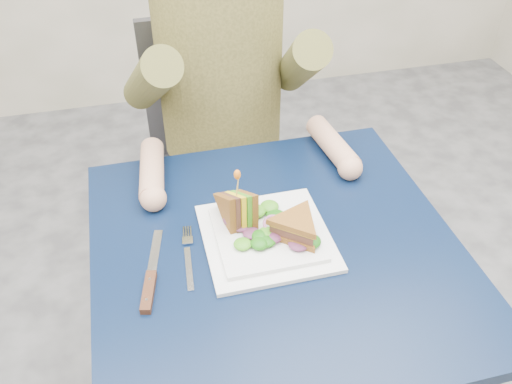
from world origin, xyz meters
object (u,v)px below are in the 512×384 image
object	(u,v)px
plate	(266,236)
sandwich_flat	(296,227)
sandwich_upright	(238,210)
chair	(219,145)
diner	(221,50)
knife	(150,284)
table	(276,273)
fork	(188,258)

from	to	relation	value
plate	sandwich_flat	xyz separation A→B (m)	(0.05, -0.03, 0.04)
sandwich_flat	sandwich_upright	distance (m)	0.13
chair	plate	xyz separation A→B (m)	(-0.02, -0.65, 0.20)
chair	diner	world-z (taller)	diner
sandwich_flat	knife	world-z (taller)	sandwich_flat
table	fork	world-z (taller)	fork
plate	sandwich_flat	world-z (taller)	sandwich_flat
plate	sandwich_flat	bearing A→B (deg)	-24.44
plate	fork	distance (m)	0.17
diner	knife	world-z (taller)	diner
chair	sandwich_flat	xyz separation A→B (m)	(0.04, -0.67, 0.23)
chair	diner	distance (m)	0.39
plate	sandwich_upright	bearing A→B (deg)	137.60
diner	sandwich_flat	distance (m)	0.58
sandwich_upright	fork	size ratio (longest dim) A/B	0.75
sandwich_flat	diner	bearing A→B (deg)	94.05
table	chair	size ratio (longest dim) A/B	0.81
sandwich_upright	knife	bearing A→B (deg)	-150.06
sandwich_flat	fork	bearing A→B (deg)	178.00
chair	sandwich_flat	distance (m)	0.71
sandwich_upright	diner	bearing A→B (deg)	82.47
diner	knife	bearing A→B (deg)	-113.57
diner	plate	bearing A→B (deg)	-91.65
chair	sandwich_upright	bearing A→B (deg)	-96.14
knife	table	bearing A→B (deg)	9.54
plate	sandwich_upright	size ratio (longest dim) A/B	1.94
sandwich_flat	fork	world-z (taller)	sandwich_flat
chair	plate	size ratio (longest dim) A/B	3.58
diner	table	bearing A→B (deg)	-90.00
sandwich_upright	table	bearing A→B (deg)	-47.36
knife	chair	bearing A→B (deg)	69.80
table	sandwich_upright	distance (m)	0.16
table	sandwich_upright	xyz separation A→B (m)	(-0.06, 0.07, 0.13)
sandwich_upright	knife	size ratio (longest dim) A/B	0.61
diner	sandwich_upright	size ratio (longest dim) A/B	5.57
table	plate	distance (m)	0.09
sandwich_flat	fork	distance (m)	0.23
chair	knife	size ratio (longest dim) A/B	4.22
diner	fork	world-z (taller)	diner
diner	sandwich_flat	world-z (taller)	diner
table	chair	distance (m)	0.68
chair	plate	distance (m)	0.68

